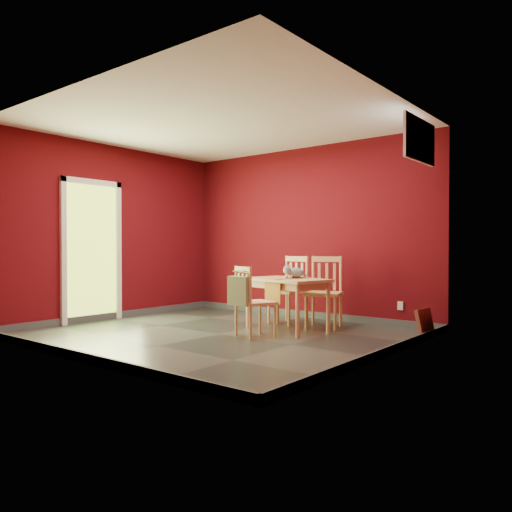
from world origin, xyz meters
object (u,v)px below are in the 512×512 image
Objects in this scene: tote_bag at (239,291)px; cat at (295,271)px; dining_table at (287,285)px; chair_far_left at (290,289)px; picture_frame at (425,324)px; chair_far_right at (324,291)px; chair_near at (253,301)px.

tote_bag is 0.98m from cat.
chair_far_left is (-0.34, 0.56, -0.11)m from dining_table.
chair_far_left reaches higher than dining_table.
picture_frame is (1.67, 0.54, -0.43)m from dining_table.
chair_far_left is at bearing 177.21° from chair_far_right.
chair_near reaches higher than dining_table.
tote_bag reaches higher than picture_frame.
dining_table is at bearing -116.50° from chair_far_right.
cat is 1.77m from picture_frame.
tote_bag is at bearing -141.44° from picture_frame.
picture_frame is (1.41, 0.01, -0.32)m from chair_far_right.
tote_bag is at bearing -105.48° from cat.
cat is at bearing 79.95° from chair_near.
picture_frame is at bearing 34.97° from chair_near.
cat reaches higher than dining_table.
dining_table is at bearing 85.56° from chair_near.
chair_near is 0.25m from tote_bag.
chair_far_right reaches higher than tote_bag.
chair_far_right is at bearing -179.55° from picture_frame.
dining_table is 1.26× the size of chair_far_left.
dining_table is 0.22m from cat.
chair_far_right is at bearing -2.79° from chair_far_left.
dining_table is 0.61m from chair_far_right.
chair_near is 0.82m from cat.
dining_table is 3.31× the size of picture_frame.
chair_far_left is 2.33× the size of tote_bag.
cat is at bearing 42.51° from dining_table.
dining_table is 3.12× the size of cat.
chair_far_left reaches higher than chair_near.
picture_frame is at bearing 0.45° from chair_far_right.
chair_far_right is 1.44m from picture_frame.
picture_frame is at bearing -0.52° from chair_far_left.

